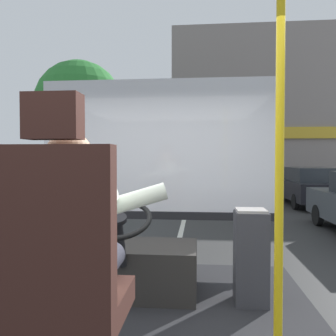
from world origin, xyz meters
TOP-DOWN VIEW (x-y plane):
  - ground at (0.00, 8.80)m, footprint 18.00×44.00m
  - driver_seat at (-0.13, -0.55)m, footprint 0.48×0.48m
  - bus_driver at (-0.13, -0.45)m, footprint 0.83×0.58m
  - steering_console at (-0.13, 0.79)m, footprint 1.10×0.95m
  - handrail_pole at (0.84, -0.18)m, footprint 0.04×0.04m
  - fare_box at (0.83, 0.69)m, footprint 0.25×0.24m
  - windshield_panel at (0.00, 1.62)m, footprint 2.50×0.08m
  - street_tree at (-4.30, 11.17)m, footprint 3.43×3.43m
  - shop_building at (5.60, 18.87)m, footprint 13.31×5.13m
  - parked_car_black at (4.62, 11.40)m, footprint 1.83×4.16m
  - parked_car_white at (4.30, 16.81)m, footprint 1.92×4.06m
  - parked_car_blue at (4.65, 22.72)m, footprint 1.83×3.94m

SIDE VIEW (x-z plane):
  - ground at x=0.00m, z-range -0.05..0.00m
  - parked_car_white at x=4.30m, z-range 0.02..1.28m
  - parked_car_blue at x=4.65m, z-range 0.02..1.36m
  - parked_car_black at x=4.62m, z-range 0.02..1.47m
  - steering_console at x=-0.13m, z-range 0.50..1.30m
  - fare_box at x=0.83m, z-range 0.68..1.40m
  - driver_seat at x=-0.13m, z-range 0.59..1.96m
  - bus_driver at x=-0.13m, z-range 1.09..1.82m
  - handrail_pole at x=0.84m, z-range 0.68..2.59m
  - windshield_panel at x=0.00m, z-range 0.98..2.46m
  - street_tree at x=-4.30m, z-range 1.08..6.71m
  - shop_building at x=5.60m, z-range 0.00..8.92m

